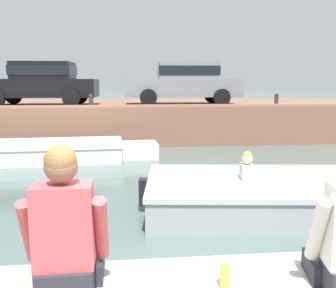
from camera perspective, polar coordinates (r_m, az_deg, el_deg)
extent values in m
plane|color=#4C605B|center=(7.95, -0.76, -6.71)|extent=(400.00, 400.00, 0.00)
cube|color=brown|center=(15.64, -3.38, 3.85)|extent=(60.00, 6.00, 1.37)
cube|color=#9F6C52|center=(12.71, -2.83, 5.82)|extent=(60.00, 0.24, 0.08)
cube|color=white|center=(11.29, -20.71, -1.33)|extent=(5.39, 2.10, 0.44)
cube|color=white|center=(11.09, -4.42, -0.92)|extent=(1.11, 1.05, 0.44)
cube|color=white|center=(11.24, -20.79, -0.03)|extent=(5.45, 2.17, 0.08)
cube|color=brown|center=(11.35, -22.72, -0.58)|extent=(0.33, 1.63, 0.06)
cube|color=#93999E|center=(6.94, 20.87, -7.66)|extent=(5.75, 2.81, 0.49)
cube|color=#B1B7BD|center=(6.86, 21.01, -5.37)|extent=(5.81, 2.88, 0.08)
cube|color=brown|center=(6.75, 17.63, -6.30)|extent=(0.46, 1.99, 0.06)
cube|color=black|center=(6.50, -3.71, -7.25)|extent=(0.18, 0.22, 0.45)
cube|color=silver|center=(6.54, 11.89, -4.93)|extent=(0.23, 0.34, 0.44)
sphere|color=beige|center=(6.47, 11.98, -2.18)|extent=(0.19, 0.19, 0.19)
sphere|color=tan|center=(6.46, 12.00, -1.83)|extent=(0.17, 0.17, 0.17)
cube|color=black|center=(14.33, -18.90, 8.06)|extent=(4.08, 1.85, 0.64)
cube|color=black|center=(14.30, -18.40, 10.58)|extent=(2.06, 1.58, 0.60)
cube|color=black|center=(14.30, -18.40, 10.58)|extent=(2.14, 1.62, 0.33)
cylinder|color=black|center=(15.54, -22.49, 6.75)|extent=(0.61, 0.20, 0.60)
cylinder|color=black|center=(13.21, -14.53, 6.80)|extent=(0.61, 0.20, 0.60)
cylinder|color=black|center=(14.94, -13.31, 7.13)|extent=(0.61, 0.20, 0.60)
cube|color=slate|center=(14.12, 2.23, 8.55)|extent=(4.24, 1.80, 0.64)
cube|color=slate|center=(14.14, 2.93, 11.06)|extent=(2.13, 1.55, 0.60)
cube|color=black|center=(14.14, 2.93, 11.06)|extent=(2.22, 1.59, 0.33)
cylinder|color=black|center=(13.16, -3.00, 7.08)|extent=(0.60, 0.19, 0.60)
cylinder|color=black|center=(14.91, -3.20, 7.36)|extent=(0.60, 0.19, 0.60)
cylinder|color=black|center=(13.49, 8.21, 7.06)|extent=(0.60, 0.19, 0.60)
cylinder|color=black|center=(15.20, 6.74, 7.35)|extent=(0.60, 0.19, 0.60)
cylinder|color=#2D2B28|center=(12.88, -11.65, 6.29)|extent=(0.14, 0.14, 0.35)
sphere|color=#2D2B28|center=(12.87, -11.68, 7.16)|extent=(0.15, 0.15, 0.15)
cylinder|color=#2D2B28|center=(13.82, 16.19, 6.32)|extent=(0.14, 0.14, 0.35)
sphere|color=#2D2B28|center=(13.81, 16.22, 7.12)|extent=(0.15, 0.15, 0.15)
cube|color=#282833|center=(2.57, -15.22, -19.37)|extent=(0.35, 0.29, 0.20)
cube|color=#282833|center=(2.78, -14.53, -17.74)|extent=(0.45, 0.33, 0.14)
cube|color=#C64C51|center=(2.42, -15.60, -11.88)|extent=(0.36, 0.23, 0.52)
cylinder|color=#C64C51|center=(2.47, -10.18, -12.59)|extent=(0.10, 0.29, 0.47)
cylinder|color=#C64C51|center=(2.53, -20.42, -12.47)|extent=(0.10, 0.29, 0.47)
sphere|color=brown|center=(2.32, -16.00, -3.31)|extent=(0.20, 0.20, 0.20)
sphere|color=olive|center=(2.30, -16.09, -2.40)|extent=(0.19, 0.19, 0.19)
cylinder|color=silver|center=(2.59, 21.86, -12.04)|extent=(0.14, 0.30, 0.47)
cylinder|color=#CCC64C|center=(2.59, 8.66, -19.20)|extent=(0.06, 0.06, 0.18)
cylinder|color=white|center=(2.54, 8.72, -17.18)|extent=(0.04, 0.04, 0.02)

